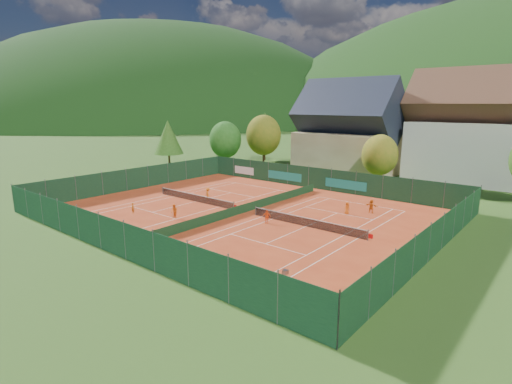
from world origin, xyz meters
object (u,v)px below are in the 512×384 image
object	(u,v)px
player_left_far	(208,194)
player_right_far_b	(371,206)
ball_hopper	(285,272)
player_right_far_a	(347,208)
hotel_block_a	(483,134)
player_left_near	(133,208)
player_left_mid	(174,211)
player_right_near	(267,217)
chalet	(348,135)

from	to	relation	value
player_left_far	player_right_far_b	world-z (taller)	player_left_far
ball_hopper	player_right_far_a	distance (m)	18.34
player_left_far	player_right_far_a	size ratio (longest dim) A/B	1.17
player_right_far_b	hotel_block_a	bearing A→B (deg)	-102.26
ball_hopper	player_right_far_a	xyz separation A→B (m)	(-4.43, 17.79, 0.11)
hotel_block_a	player_left_near	size ratio (longest dim) A/B	18.25
player_left_mid	player_right_far_a	xyz separation A→B (m)	(13.21, 13.02, -0.09)
player_left_near	player_left_mid	size ratio (longest dim) A/B	0.78
player_left_far	player_right_near	xyz separation A→B (m)	(11.78, -3.16, -0.08)
player_left_mid	player_right_near	xyz separation A→B (m)	(8.57, 4.77, -0.06)
player_left_near	player_right_far_a	size ratio (longest dim) A/B	0.89
chalet	player_right_far_a	world-z (taller)	chalet
player_left_near	player_right_far_b	bearing A→B (deg)	42.68
ball_hopper	chalet	bearing A→B (deg)	111.76
player_left_near	player_right_far_b	size ratio (longest dim) A/B	0.78
ball_hopper	player_right_near	world-z (taller)	player_right_near
chalet	player_right_near	size ratio (longest dim) A/B	11.58
player_left_near	player_right_near	bearing A→B (deg)	28.00
hotel_block_a	ball_hopper	size ratio (longest dim) A/B	27.00
player_left_mid	player_left_far	bearing A→B (deg)	117.01
hotel_block_a	player_right_far_a	size ratio (longest dim) A/B	16.22
chalet	player_right_far_a	xyz separation A→B (m)	(11.98, -23.32, -5.96)
player_left_near	player_left_far	bearing A→B (deg)	82.01
hotel_block_a	player_left_near	distance (m)	51.18
player_right_near	player_right_far_a	distance (m)	9.47
chalet	player_right_far_a	size ratio (longest dim) A/B	12.16
hotel_block_a	chalet	bearing A→B (deg)	-162.47
chalet	player_right_near	xyz separation A→B (m)	(7.34, -31.57, -5.93)
player_left_mid	player_right_near	bearing A→B (deg)	34.04
player_left_mid	player_right_near	distance (m)	9.80
player_left_near	player_left_far	distance (m)	9.77
player_left_far	player_right_far_a	bearing A→B (deg)	-132.84
player_left_far	player_right_far_a	xyz separation A→B (m)	(16.42, 5.09, -0.11)
chalet	player_left_near	distance (m)	38.99
ball_hopper	player_left_mid	xyz separation A→B (m)	(-17.64, 4.77, 0.20)
chalet	player_right_far_a	distance (m)	26.88
hotel_block_a	player_left_mid	xyz separation A→B (m)	(-20.23, -42.34, -6.62)
ball_hopper	player_right_far_a	size ratio (longest dim) A/B	0.60
ball_hopper	player_right_near	distance (m)	13.17
chalet	player_right_near	world-z (taller)	chalet
ball_hopper	player_left_near	bearing A→B (deg)	172.20
player_left_near	ball_hopper	bearing A→B (deg)	-5.17
chalet	player_left_far	bearing A→B (deg)	-98.89
ball_hopper	player_left_near	xyz separation A→B (m)	(-22.65, 3.10, 0.04)
hotel_block_a	player_left_mid	distance (m)	47.39
player_right_far_a	player_left_near	bearing A→B (deg)	50.33
player_left_mid	player_right_far_a	bearing A→B (deg)	49.52
hotel_block_a	player_right_far_b	world-z (taller)	hotel_block_a
hotel_block_a	player_left_far	xyz separation A→B (m)	(-23.44, -34.41, -6.61)
ball_hopper	player_left_near	world-z (taller)	player_left_near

